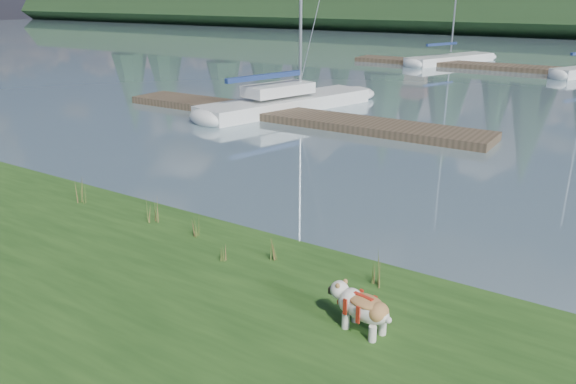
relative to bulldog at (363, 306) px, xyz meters
The scene contains 13 objects.
ground 33.98m from the bulldog, 98.88° to the left, with size 200.00×200.00×0.00m, color gray.
bulldog is the anchor object (origin of this frame).
sailboat_main 17.87m from the bulldog, 124.57° to the left, with size 4.40×9.74×13.71m.
dock_near 15.61m from the bulldog, 126.33° to the left, with size 16.00×2.00×0.30m, color #4C3D2C.
dock_far 33.73m from the bulldog, 95.52° to the left, with size 26.00×2.20×0.30m, color #4C3D2C.
sailboat_bg_1 37.17m from the bulldog, 104.97° to the left, with size 4.89×8.99×13.26m.
weed_0 5.45m from the bulldog, 166.79° to the left, with size 0.17×0.14×0.62m.
weed_1 4.21m from the bulldog, 164.38° to the left, with size 0.17×0.14×0.54m.
weed_2 2.46m from the bulldog, 153.70° to the left, with size 0.17×0.14×0.64m.
weed_3 7.54m from the bulldog, behind, with size 0.17×0.14×0.62m.
weed_4 3.04m from the bulldog, 166.99° to the left, with size 0.17×0.14×0.40m.
weed_5 1.36m from the bulldog, 106.23° to the left, with size 0.17×0.14×0.64m.
mud_lip 5.64m from the bulldog, 159.41° to the left, with size 60.00×0.50×0.14m, color #33281C.
Camera 1 is at (8.01, -9.74, 4.74)m, focal length 35.00 mm.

